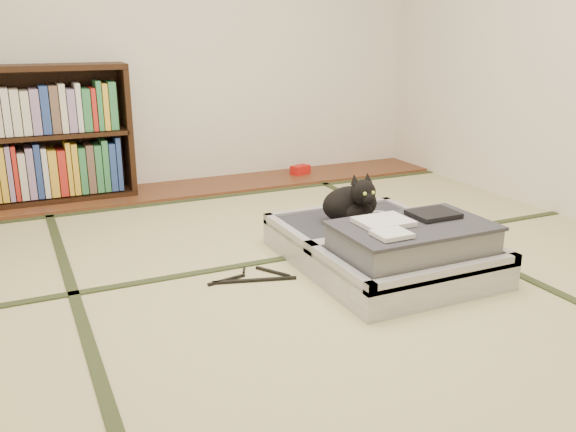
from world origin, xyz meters
name	(u,v)px	position (x,y,z in m)	size (l,w,h in m)	color
floor	(310,289)	(0.00, 0.00, 0.00)	(4.50, 4.50, 0.00)	#C6C784
wood_strip	(189,188)	(0.00, 2.00, 0.01)	(4.00, 0.50, 0.02)	brown
red_item	(300,170)	(0.94, 2.03, 0.06)	(0.15, 0.09, 0.07)	red
tatami_borders	(268,254)	(0.00, 0.49, 0.00)	(4.00, 4.50, 0.01)	#2D381E
bookcase	(31,139)	(-1.04, 2.07, 0.45)	(1.31, 0.30, 0.92)	black
suitcase	(385,247)	(0.46, 0.08, 0.11)	(0.82, 1.09, 0.32)	#BDBDC2
cat	(353,203)	(0.44, 0.37, 0.27)	(0.36, 0.37, 0.29)	black
cable_coil	(378,215)	(0.62, 0.39, 0.17)	(0.11, 0.11, 0.03)	white
hanger	(252,278)	(-0.20, 0.22, 0.01)	(0.42, 0.24, 0.01)	black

